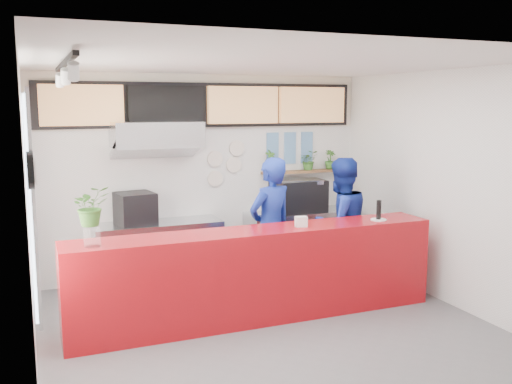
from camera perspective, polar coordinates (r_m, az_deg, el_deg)
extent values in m
plane|color=slate|center=(6.71, 1.49, -13.68)|extent=(5.00, 5.00, 0.00)
plane|color=silver|center=(6.22, 1.61, 12.80)|extent=(5.00, 5.00, 0.00)
plane|color=white|center=(8.62, -5.11, 1.66)|extent=(5.00, 0.00, 5.00)
plane|color=white|center=(5.78, -21.82, -2.46)|extent=(0.00, 5.00, 5.00)
plane|color=white|center=(7.63, 19.01, 0.29)|extent=(0.00, 5.00, 5.00)
cube|color=#A20B12|center=(6.87, 0.17, -8.26)|extent=(4.50, 0.60, 1.10)
cube|color=beige|center=(8.54, -5.20, 8.99)|extent=(5.00, 0.02, 0.80)
cube|color=#B2B5BA|center=(8.34, -9.70, -6.04)|extent=(1.80, 0.60, 0.90)
cube|color=black|center=(8.13, -11.98, -1.62)|extent=(0.57, 0.57, 0.44)
cube|color=#B2B5BA|center=(8.02, -9.94, 5.69)|extent=(1.20, 0.70, 0.35)
cube|color=#B2B5BA|center=(8.04, -9.90, 4.27)|extent=(1.20, 0.69, 0.31)
cube|color=#B2B5BA|center=(9.08, 4.66, -4.70)|extent=(1.80, 0.60, 0.90)
cube|color=black|center=(8.91, 4.25, -0.37)|extent=(0.78, 0.56, 0.50)
cube|color=#B3B6BB|center=(8.88, 4.27, 1.10)|extent=(0.76, 0.59, 0.06)
cube|color=brown|center=(9.12, 4.74, 2.05)|extent=(1.40, 0.18, 0.04)
cube|color=tan|center=(8.10, -17.02, 8.30)|extent=(1.10, 0.10, 0.55)
cube|color=black|center=(8.28, -8.92, 8.58)|extent=(1.10, 0.10, 0.55)
cube|color=tan|center=(8.62, -1.31, 8.69)|extent=(1.10, 0.10, 0.55)
cube|color=tan|center=(9.10, 5.62, 8.65)|extent=(1.10, 0.10, 0.55)
cube|color=black|center=(8.51, -5.13, 8.65)|extent=(4.80, 0.04, 0.65)
cube|color=silver|center=(6.05, -21.66, -0.06)|extent=(0.04, 2.20, 1.90)
cube|color=#B2B5BA|center=(6.05, -21.47, -0.05)|extent=(0.03, 2.30, 2.00)
cylinder|color=black|center=(4.81, -21.63, 2.02)|extent=(0.05, 0.30, 0.30)
cylinder|color=white|center=(4.81, -21.27, 2.04)|extent=(0.02, 0.26, 0.26)
cube|color=black|center=(5.71, -18.56, 12.11)|extent=(0.05, 2.40, 0.04)
cylinder|color=silver|center=(8.61, -4.12, 3.33)|extent=(0.24, 0.03, 0.24)
cylinder|color=silver|center=(8.71, -2.24, 2.76)|extent=(0.24, 0.03, 0.24)
cylinder|color=silver|center=(8.64, -4.10, 1.35)|extent=(0.24, 0.03, 0.24)
cylinder|color=silver|center=(8.71, -1.93, 4.41)|extent=(0.24, 0.03, 0.24)
cube|color=#598CBF|center=(8.93, 1.67, 5.16)|extent=(0.20, 0.02, 0.25)
cube|color=#598CBF|center=(9.06, 3.41, 5.20)|extent=(0.20, 0.02, 0.25)
cube|color=#598CBF|center=(9.19, 5.11, 5.23)|extent=(0.20, 0.02, 0.25)
cube|color=#598CBF|center=(8.95, 1.66, 3.56)|extent=(0.20, 0.02, 0.25)
cube|color=#598CBF|center=(9.08, 3.40, 3.62)|extent=(0.20, 0.02, 0.25)
cube|color=#598CBF|center=(9.21, 5.09, 3.68)|extent=(0.20, 0.02, 0.25)
imported|color=navy|center=(7.49, 1.47, -3.71)|extent=(0.80, 0.66, 1.89)
imported|color=navy|center=(7.94, 8.41, -3.24)|extent=(0.98, 0.81, 1.85)
imported|color=#336623|center=(8.86, 1.46, 3.13)|extent=(0.20, 0.15, 0.34)
imported|color=#336623|center=(9.15, 5.32, 3.19)|extent=(0.35, 0.32, 0.32)
imported|color=#336623|center=(9.33, 7.41, 3.24)|extent=(0.18, 0.16, 0.31)
cylinder|color=silver|center=(6.17, -16.07, -4.29)|extent=(0.18, 0.18, 0.21)
imported|color=#336623|center=(6.10, -16.20, -1.35)|extent=(0.44, 0.40, 0.42)
cube|color=white|center=(6.90, 4.54, -2.97)|extent=(0.15, 0.11, 0.12)
cylinder|color=white|center=(7.43, 12.15, -2.72)|extent=(0.25, 0.25, 0.02)
cylinder|color=black|center=(7.41, 12.18, -1.74)|extent=(0.06, 0.06, 0.24)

